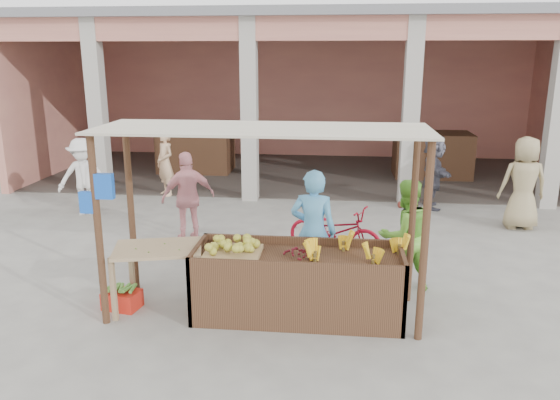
# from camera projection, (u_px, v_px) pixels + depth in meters

# --- Properties ---
(ground) EXTENTS (60.00, 60.00, 0.00)m
(ground) POSITION_uv_depth(u_px,v_px,m) (259.00, 313.00, 7.03)
(ground) COLOR slate
(ground) RESTS_ON ground
(market_building) EXTENTS (14.40, 6.40, 4.20)m
(market_building) POSITION_uv_depth(u_px,v_px,m) (306.00, 74.00, 14.90)
(market_building) COLOR tan
(market_building) RESTS_ON ground
(fruit_stall) EXTENTS (2.60, 0.95, 0.80)m
(fruit_stall) POSITION_uv_depth(u_px,v_px,m) (298.00, 286.00, 6.88)
(fruit_stall) COLOR #533521
(fruit_stall) RESTS_ON ground
(stall_awning) EXTENTS (4.09, 1.35, 2.39)m
(stall_awning) POSITION_uv_depth(u_px,v_px,m) (257.00, 162.00, 6.58)
(stall_awning) COLOR #533521
(stall_awning) RESTS_ON ground
(banana_heap) EXTENTS (1.19, 0.65, 0.22)m
(banana_heap) POSITION_uv_depth(u_px,v_px,m) (355.00, 249.00, 6.72)
(banana_heap) COLOR yellow
(banana_heap) RESTS_ON fruit_stall
(melon_tray) EXTENTS (0.69, 0.60, 0.19)m
(melon_tray) POSITION_uv_depth(u_px,v_px,m) (233.00, 249.00, 6.78)
(melon_tray) COLOR #A28153
(melon_tray) RESTS_ON fruit_stall
(berry_heap) EXTENTS (0.43, 0.35, 0.14)m
(berry_heap) POSITION_uv_depth(u_px,v_px,m) (297.00, 252.00, 6.72)
(berry_heap) COLOR maroon
(berry_heap) RESTS_ON fruit_stall
(side_table) EXTENTS (1.22, 0.96, 0.88)m
(side_table) POSITION_uv_depth(u_px,v_px,m) (159.00, 258.00, 6.91)
(side_table) COLOR tan
(side_table) RESTS_ON ground
(papaya_pile) EXTENTS (0.70, 0.40, 0.20)m
(papaya_pile) POSITION_uv_depth(u_px,v_px,m) (157.00, 240.00, 6.84)
(papaya_pile) COLOR #44892C
(papaya_pile) RESTS_ON side_table
(red_crate) EXTENTS (0.50, 0.40, 0.24)m
(red_crate) POSITION_uv_depth(u_px,v_px,m) (122.00, 300.00, 7.15)
(red_crate) COLOR red
(red_crate) RESTS_ON ground
(plantain_bundle) EXTENTS (0.35, 0.25, 0.07)m
(plantain_bundle) POSITION_uv_depth(u_px,v_px,m) (121.00, 289.00, 7.11)
(plantain_bundle) COLOR #508A32
(plantain_bundle) RESTS_ON red_crate
(produce_sacks) EXTENTS (0.77, 0.48, 0.58)m
(produce_sacks) POSITION_uv_depth(u_px,v_px,m) (409.00, 195.00, 11.76)
(produce_sacks) COLOR maroon
(produce_sacks) RESTS_ON ground
(vendor_blue) EXTENTS (0.76, 0.60, 1.86)m
(vendor_blue) POSITION_uv_depth(u_px,v_px,m) (313.00, 228.00, 7.46)
(vendor_blue) COLOR #56AAE0
(vendor_blue) RESTS_ON ground
(vendor_green) EXTENTS (0.93, 0.75, 1.68)m
(vendor_green) POSITION_uv_depth(u_px,v_px,m) (405.00, 232.00, 7.55)
(vendor_green) COLOR #69B534
(vendor_green) RESTS_ON ground
(motorcycle) EXTENTS (1.22, 1.81, 0.90)m
(motorcycle) POSITION_uv_depth(u_px,v_px,m) (335.00, 230.00, 8.91)
(motorcycle) COLOR maroon
(motorcycle) RESTS_ON ground
(shopper_a) EXTENTS (1.23, 0.91, 1.72)m
(shopper_a) POSITION_uv_depth(u_px,v_px,m) (83.00, 174.00, 11.17)
(shopper_a) COLOR silver
(shopper_a) RESTS_ON ground
(shopper_b) EXTENTS (1.14, 0.98, 1.72)m
(shopper_b) POSITION_uv_depth(u_px,v_px,m) (188.00, 194.00, 9.53)
(shopper_b) COLOR pink
(shopper_b) RESTS_ON ground
(shopper_c) EXTENTS (0.97, 0.65, 1.96)m
(shopper_c) POSITION_uv_depth(u_px,v_px,m) (524.00, 178.00, 10.22)
(shopper_c) COLOR #9D8A61
(shopper_c) RESTS_ON ground
(shopper_d) EXTENTS (0.66, 1.56, 1.68)m
(shopper_d) POSITION_uv_depth(u_px,v_px,m) (433.00, 170.00, 11.63)
(shopper_d) COLOR #494854
(shopper_d) RESTS_ON ground
(shopper_e) EXTENTS (0.75, 0.74, 1.61)m
(shopper_e) POSITION_uv_depth(u_px,v_px,m) (165.00, 162.00, 12.70)
(shopper_e) COLOR #DCAD83
(shopper_e) RESTS_ON ground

